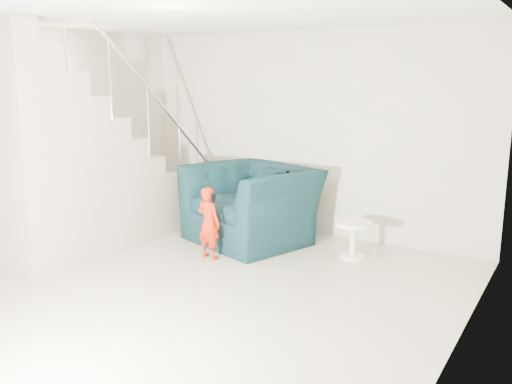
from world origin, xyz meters
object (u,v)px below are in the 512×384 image
(side_table, at_px, (353,233))
(staircase, at_px, (77,174))
(armchair, at_px, (251,204))
(toddler, at_px, (209,223))

(side_table, distance_m, staircase, 3.39)
(side_table, bearing_deg, armchair, -178.55)
(toddler, height_order, staircase, staircase)
(armchair, xyz_separation_m, toddler, (-0.05, -0.86, -0.06))
(side_table, relative_size, staircase, 0.12)
(armchair, height_order, toddler, armchair)
(side_table, xyz_separation_m, staircase, (-2.99, -1.46, 0.65))
(armchair, distance_m, toddler, 0.87)
(armchair, relative_size, staircase, 0.41)
(staircase, bearing_deg, armchair, 41.81)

